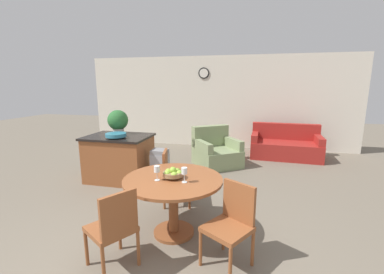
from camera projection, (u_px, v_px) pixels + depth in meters
The scene contains 14 objects.
wall_back at pixel (217, 102), 7.69m from camera, with size 8.00×0.09×2.70m.
dining_table at pixel (173, 191), 3.18m from camera, with size 1.22×1.22×0.74m.
dining_chair_near_left at pixel (114, 226), 2.57m from camera, with size 0.58×0.58×0.87m.
dining_chair_near_right at pixel (232, 221), 2.66m from camera, with size 0.58×0.58×0.87m.
dining_chair_far_side at pixel (173, 175), 4.02m from camera, with size 0.50×0.50×0.87m.
fruit_bowl at pixel (173, 173), 3.13m from camera, with size 0.25×0.25×0.14m.
wine_glass_left at pixel (157, 170), 3.04m from camera, with size 0.07×0.07×0.18m.
wine_glass_right at pixel (184, 172), 2.98m from camera, with size 0.07×0.07×0.18m.
kitchen_island at pixel (119, 158), 5.07m from camera, with size 1.22×0.90×0.89m.
teal_bowl at pixel (116, 135), 4.78m from camera, with size 0.38×0.38×0.09m.
potted_plant at pixel (118, 121), 5.16m from camera, with size 0.41×0.41×0.48m.
trash_bin at pixel (160, 167), 4.86m from camera, with size 0.30×0.28×0.68m.
couch at pixel (285, 146), 6.69m from camera, with size 1.76×1.01×0.85m.
armchair at pixel (216, 153), 6.04m from camera, with size 1.29×1.30×0.89m.
Camera 1 is at (1.06, -1.99, 1.87)m, focal length 24.00 mm.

